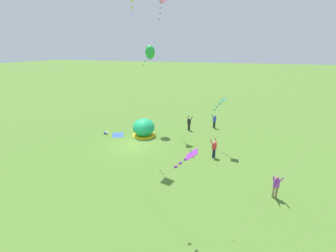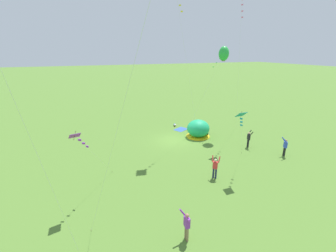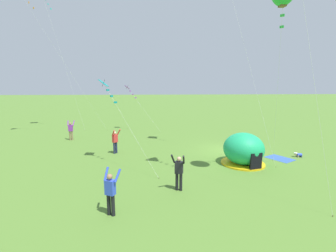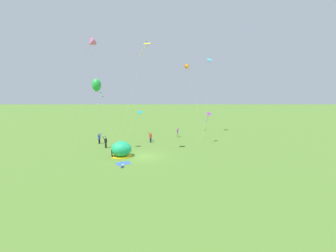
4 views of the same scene
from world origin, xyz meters
TOP-DOWN VIEW (x-y plane):
  - ground_plane at (0.00, 0.00)m, footprint 300.00×300.00m
  - popup_tent at (-3.15, -0.04)m, footprint 2.81×2.81m
  - picnic_blanket at (-2.31, -3.16)m, footprint 2.11×1.95m
  - toddler_crawling at (-2.08, -4.69)m, footprint 0.31×0.55m
  - person_arms_raised at (0.14, 8.73)m, footprint 0.71×0.69m
  - person_with_toddler at (-6.62, 4.76)m, footprint 0.62×0.72m
  - person_flying_kite at (5.08, 13.61)m, footprint 0.48×0.68m
  - person_near_tent at (-8.53, 7.74)m, footprint 0.64×0.72m
  - kite_pink at (-6.93, 1.06)m, footprint 3.38×2.84m
  - kite_green at (-6.10, -0.18)m, footprint 3.90×2.78m
  - kite_purple at (10.04, 8.29)m, footprint 2.79×4.20m
  - kite_teal at (-1.82, 8.87)m, footprint 3.83×3.72m

SIDE VIEW (x-z plane):
  - ground_plane at x=0.00m, z-range 0.00..0.00m
  - picnic_blanket at x=-2.31m, z-range 0.00..0.01m
  - toddler_crawling at x=-2.08m, z-range 0.02..0.34m
  - popup_tent at x=-3.15m, z-range -0.05..2.05m
  - person_with_toddler at x=-6.62m, z-range 0.05..1.94m
  - person_flying_kite at x=5.08m, z-range 0.05..1.94m
  - person_arms_raised at x=0.14m, z-range 0.05..1.94m
  - person_near_tent at x=-8.53m, z-range 0.05..1.94m
  - kite_purple at x=10.04m, z-range 2.08..7.41m
  - kite_teal at x=-1.82m, z-range 2.24..7.79m
  - kite_green at x=-6.10m, z-range 4.39..14.81m
  - kite_pink at x=-6.93m, z-range 7.21..22.98m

